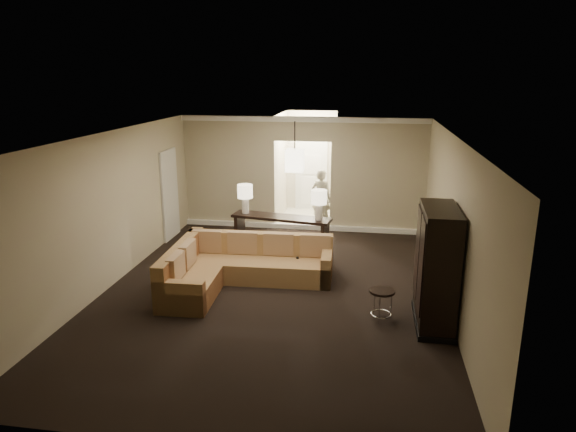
% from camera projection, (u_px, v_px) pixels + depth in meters
% --- Properties ---
extents(ground, '(8.00, 8.00, 0.00)m').
position_uv_depth(ground, '(273.00, 293.00, 9.18)').
color(ground, black).
rests_on(ground, ground).
extents(wall_back, '(6.00, 0.04, 2.80)m').
position_uv_depth(wall_back, '(302.00, 174.00, 12.61)').
color(wall_back, '#BDAB8F').
rests_on(wall_back, ground).
extents(wall_front, '(6.00, 0.04, 2.80)m').
position_uv_depth(wall_front, '(195.00, 327.00, 5.00)').
color(wall_front, '#BDAB8F').
rests_on(wall_front, ground).
extents(wall_left, '(0.04, 8.00, 2.80)m').
position_uv_depth(wall_left, '(109.00, 210.00, 9.26)').
color(wall_left, '#BDAB8F').
rests_on(wall_left, ground).
extents(wall_right, '(0.04, 8.00, 2.80)m').
position_uv_depth(wall_right, '(453.00, 225.00, 8.35)').
color(wall_right, '#BDAB8F').
rests_on(wall_right, ground).
extents(ceiling, '(6.00, 8.00, 0.02)m').
position_uv_depth(ceiling, '(271.00, 136.00, 8.43)').
color(ceiling, white).
rests_on(ceiling, wall_back).
extents(crown_molding, '(6.00, 0.10, 0.12)m').
position_uv_depth(crown_molding, '(302.00, 119.00, 12.21)').
color(crown_molding, white).
rests_on(crown_molding, wall_back).
extents(baseboard, '(6.00, 0.10, 0.12)m').
position_uv_depth(baseboard, '(302.00, 227.00, 12.93)').
color(baseboard, white).
rests_on(baseboard, ground).
extents(side_door, '(0.05, 0.90, 2.10)m').
position_uv_depth(side_door, '(170.00, 194.00, 12.02)').
color(side_door, white).
rests_on(side_door, ground).
extents(foyer, '(1.44, 2.02, 2.80)m').
position_uv_depth(foyer, '(309.00, 168.00, 13.92)').
color(foyer, beige).
rests_on(foyer, ground).
extents(sectional_sofa, '(2.85, 2.26, 0.85)m').
position_uv_depth(sectional_sofa, '(236.00, 267.00, 9.47)').
color(sectional_sofa, brown).
rests_on(sectional_sofa, ground).
extents(coffee_table, '(1.13, 1.13, 0.41)m').
position_uv_depth(coffee_table, '(300.00, 266.00, 9.89)').
color(coffee_table, silver).
rests_on(coffee_table, ground).
extents(console_table, '(2.20, 0.84, 0.83)m').
position_uv_depth(console_table, '(281.00, 231.00, 11.09)').
color(console_table, black).
rests_on(console_table, ground).
extents(armoire, '(0.56, 1.30, 1.87)m').
position_uv_depth(armoire, '(436.00, 270.00, 7.83)').
color(armoire, black).
rests_on(armoire, ground).
extents(drink_table, '(0.40, 0.40, 0.50)m').
position_uv_depth(drink_table, '(382.00, 298.00, 8.10)').
color(drink_table, black).
rests_on(drink_table, ground).
extents(table_lamp_left, '(0.33, 0.33, 0.64)m').
position_uv_depth(table_lamp_left, '(245.00, 194.00, 11.14)').
color(table_lamp_left, white).
rests_on(table_lamp_left, console_table).
extents(table_lamp_right, '(0.33, 0.33, 0.64)m').
position_uv_depth(table_lamp_right, '(319.00, 200.00, 10.63)').
color(table_lamp_right, white).
rests_on(table_lamp_right, console_table).
extents(pendant_light, '(0.38, 0.38, 1.09)m').
position_uv_depth(pendant_light, '(295.00, 160.00, 11.23)').
color(pendant_light, black).
rests_on(pendant_light, ceiling).
extents(person, '(0.69, 0.58, 1.64)m').
position_uv_depth(person, '(321.00, 195.00, 12.99)').
color(person, beige).
rests_on(person, ground).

